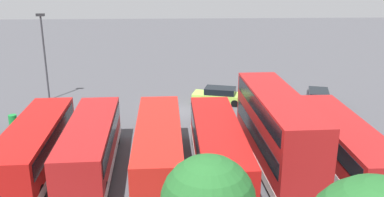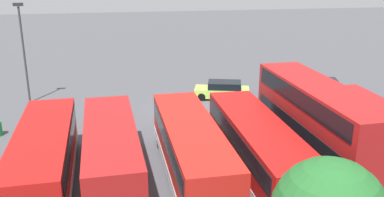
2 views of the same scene
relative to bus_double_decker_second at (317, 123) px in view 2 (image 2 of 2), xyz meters
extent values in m
plane|color=#47474C|center=(5.33, -10.38, -2.45)|extent=(140.00, 140.00, 0.00)
cube|color=black|center=(-3.94, -5.08, -0.20)|extent=(2.25, 0.07, 1.10)
cylinder|color=black|center=(-2.81, -3.66, -1.90)|extent=(0.30, 1.10, 1.10)
cylinder|color=black|center=(-5.06, -3.65, -1.90)|extent=(0.30, 1.10, 1.10)
cube|color=#A51919|center=(0.00, 0.00, 0.00)|extent=(2.92, 10.99, 4.20)
cube|color=silver|center=(0.00, 0.00, -1.82)|extent=(2.97, 11.03, 0.55)
cube|color=black|center=(0.00, 0.00, -0.20)|extent=(2.96, 10.20, 0.90)
cube|color=black|center=(0.00, 0.00, 1.50)|extent=(2.96, 10.20, 0.90)
cube|color=black|center=(0.19, -5.48, -0.20)|extent=(2.25, 0.14, 1.10)
cylinder|color=black|center=(1.26, -4.01, -1.90)|extent=(0.34, 1.11, 1.10)
cylinder|color=black|center=(-0.98, -4.09, -1.90)|extent=(0.34, 1.11, 1.10)
cylinder|color=black|center=(0.98, 4.10, -1.90)|extent=(0.34, 1.11, 1.10)
cylinder|color=black|center=(-1.26, 4.02, -1.90)|extent=(0.34, 1.11, 1.10)
cube|color=#B71411|center=(3.51, 0.67, -0.80)|extent=(2.64, 11.13, 2.60)
cube|color=silver|center=(3.51, 0.67, -1.82)|extent=(2.68, 11.17, 0.55)
cube|color=black|center=(3.51, 0.67, -0.20)|extent=(2.70, 10.33, 0.90)
cube|color=black|center=(3.56, -4.91, -0.20)|extent=(2.25, 0.08, 1.10)
cylinder|color=black|center=(4.67, -3.47, -1.90)|extent=(0.31, 1.10, 1.10)
cylinder|color=black|center=(2.42, -3.49, -1.90)|extent=(0.31, 1.10, 1.10)
cube|color=red|center=(6.94, 0.28, -0.80)|extent=(2.76, 10.96, 2.60)
cube|color=silver|center=(6.94, 0.28, -1.82)|extent=(2.80, 11.00, 0.55)
cube|color=black|center=(6.94, 0.28, -0.20)|extent=(2.80, 10.16, 0.90)
cube|color=black|center=(7.04, -5.21, -0.20)|extent=(2.25, 0.10, 1.10)
cylinder|color=black|center=(8.14, -3.76, -1.90)|extent=(0.32, 1.11, 1.10)
cylinder|color=black|center=(5.89, -3.80, -1.90)|extent=(0.32, 1.11, 1.10)
cube|color=#A51919|center=(10.93, -0.11, -0.80)|extent=(2.97, 10.25, 2.60)
cube|color=silver|center=(10.93, -0.11, -1.82)|extent=(3.02, 10.29, 0.55)
cube|color=black|center=(10.93, -0.11, -0.20)|extent=(3.00, 9.45, 0.90)
cube|color=black|center=(11.15, -5.21, -0.20)|extent=(2.25, 0.15, 1.10)
cylinder|color=black|center=(12.21, -3.73, -1.90)|extent=(0.35, 1.11, 1.10)
cylinder|color=black|center=(9.97, -3.83, -1.90)|extent=(0.35, 1.11, 1.10)
cube|color=#B71411|center=(14.15, -0.05, -0.80)|extent=(2.96, 10.47, 2.60)
cube|color=silver|center=(14.15, -0.05, -1.82)|extent=(3.00, 10.51, 0.55)
cube|color=black|center=(14.15, -0.05, -0.20)|extent=(2.98, 9.67, 0.90)
cube|color=black|center=(14.35, -5.27, -0.20)|extent=(2.25, 0.15, 1.10)
cylinder|color=black|center=(15.42, -3.79, -1.90)|extent=(0.34, 1.11, 1.10)
cylinder|color=black|center=(13.17, -3.88, -1.90)|extent=(0.34, 1.11, 1.10)
cube|color=#A5D14C|center=(2.08, -12.60, -1.92)|extent=(4.76, 2.91, 0.70)
cube|color=black|center=(1.89, -12.54, -1.29)|extent=(3.00, 2.29, 0.55)
cylinder|color=black|center=(3.85, -12.25, -2.13)|extent=(0.68, 0.38, 0.64)
cylinder|color=black|center=(3.43, -13.80, -2.13)|extent=(0.68, 0.38, 0.64)
cylinder|color=black|center=(0.73, -11.40, -2.13)|extent=(0.68, 0.38, 0.64)
cylinder|color=black|center=(0.31, -12.94, -2.13)|extent=(0.68, 0.38, 0.64)
cube|color=black|center=(-6.53, -11.05, -1.92)|extent=(2.97, 4.86, 0.70)
cube|color=black|center=(-6.59, -11.25, -1.29)|extent=(2.32, 3.07, 0.55)
cylinder|color=black|center=(-6.85, -9.23, -2.13)|extent=(0.39, 0.68, 0.64)
cylinder|color=black|center=(-5.31, -9.67, -2.13)|extent=(0.39, 0.68, 0.64)
cylinder|color=black|center=(-7.76, -12.44, -2.13)|extent=(0.39, 0.68, 0.64)
cylinder|color=black|center=(-6.22, -12.88, -2.13)|extent=(0.39, 0.68, 0.64)
cylinder|color=#38383D|center=(17.52, -14.28, 1.34)|extent=(0.16, 0.16, 7.57)
cube|color=#262628|center=(17.52, -14.28, 5.27)|extent=(0.70, 0.30, 0.24)
camera|label=1|loc=(6.00, 22.19, 8.93)|focal=38.16mm
camera|label=2|loc=(10.31, 19.43, 8.11)|focal=39.13mm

